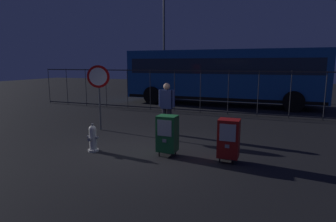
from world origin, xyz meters
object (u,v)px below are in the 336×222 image
object	(u,v)px
stop_sign	(99,84)
bus_near	(222,74)
newspaper_box_secondary	(229,138)
pedestrian	(167,105)
newspaper_box_primary	(167,133)
fire_hydrant	(93,138)
street_light_near_right	(164,27)

from	to	relation	value
stop_sign	bus_near	distance (m)	8.14
newspaper_box_secondary	pedestrian	world-z (taller)	pedestrian
newspaper_box_primary	pedestrian	world-z (taller)	pedestrian
newspaper_box_primary	pedestrian	distance (m)	2.20
fire_hydrant	stop_sign	bearing A→B (deg)	119.78
newspaper_box_secondary	bus_near	size ratio (longest dim) A/B	0.10
newspaper_box_primary	stop_sign	bearing A→B (deg)	151.30
fire_hydrant	newspaper_box_secondary	size ratio (longest dim) A/B	0.73
stop_sign	bus_near	size ratio (longest dim) A/B	0.21
stop_sign	pedestrian	size ratio (longest dim) A/B	1.34
bus_near	street_light_near_right	world-z (taller)	street_light_near_right
bus_near	newspaper_box_secondary	bearing A→B (deg)	-78.97
newspaper_box_primary	street_light_near_right	world-z (taller)	street_light_near_right
pedestrian	street_light_near_right	world-z (taller)	street_light_near_right
fire_hydrant	bus_near	bearing A→B (deg)	80.59
street_light_near_right	stop_sign	bearing A→B (deg)	-79.53
stop_sign	pedestrian	bearing A→B (deg)	7.09
bus_near	street_light_near_right	size ratio (longest dim) A/B	1.22
newspaper_box_primary	stop_sign	world-z (taller)	stop_sign
stop_sign	street_light_near_right	xyz separation A→B (m)	(-2.10, 11.36, 3.29)
stop_sign	fire_hydrant	bearing A→B (deg)	-60.22
newspaper_box_primary	street_light_near_right	bearing A→B (deg)	111.88
stop_sign	street_light_near_right	world-z (taller)	street_light_near_right
newspaper_box_secondary	street_light_near_right	bearing A→B (deg)	117.43
street_light_near_right	bus_near	bearing A→B (deg)	-37.10
fire_hydrant	pedestrian	bearing A→B (deg)	64.10
stop_sign	street_light_near_right	bearing A→B (deg)	100.47
newspaper_box_secondary	stop_sign	world-z (taller)	stop_sign
fire_hydrant	newspaper_box_primary	xyz separation A→B (m)	(1.95, 0.37, 0.22)
pedestrian	bus_near	distance (m)	7.40
newspaper_box_secondary	stop_sign	bearing A→B (deg)	160.47
street_light_near_right	newspaper_box_primary	bearing A→B (deg)	-68.12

